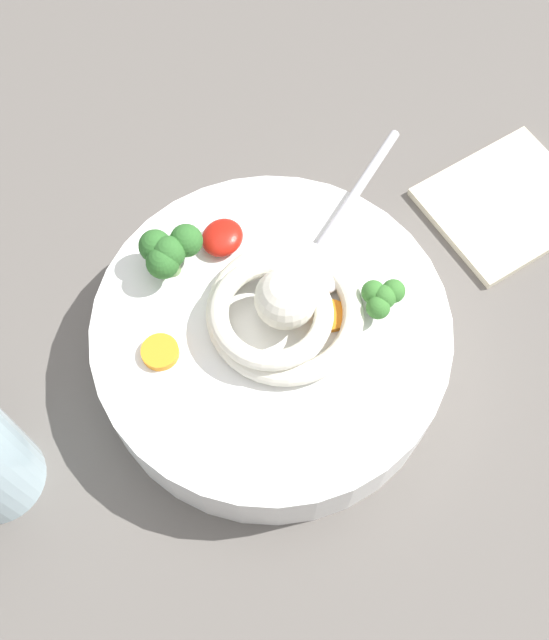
# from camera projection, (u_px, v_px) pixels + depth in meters

# --- Properties ---
(table_slab) EXTENTS (1.19, 1.19, 0.04)m
(table_slab) POSITION_uv_depth(u_px,v_px,m) (307.00, 385.00, 0.64)
(table_slab) COLOR #5B5651
(table_slab) RESTS_ON ground
(soup_bowl) EXTENTS (0.27, 0.27, 0.06)m
(soup_bowl) POSITION_uv_depth(u_px,v_px,m) (274.00, 336.00, 0.60)
(soup_bowl) COLOR white
(soup_bowl) RESTS_ON table_slab
(noodle_pile) EXTENTS (0.13, 0.13, 0.05)m
(noodle_pile) POSITION_uv_depth(u_px,v_px,m) (282.00, 308.00, 0.56)
(noodle_pile) COLOR silver
(noodle_pile) RESTS_ON soup_bowl
(soup_spoon) EXTENTS (0.17, 0.06, 0.02)m
(soup_spoon) POSITION_uv_depth(u_px,v_px,m) (315.00, 254.00, 0.59)
(soup_spoon) COLOR #B7B7BC
(soup_spoon) RESTS_ON soup_bowl
(chili_sauce_dollop) EXTENTS (0.03, 0.03, 0.02)m
(chili_sauce_dollop) POSITION_uv_depth(u_px,v_px,m) (222.00, 238.00, 0.60)
(chili_sauce_dollop) COLOR #B2190F
(chili_sauce_dollop) RESTS_ON soup_bowl
(broccoli_floret_left) EXTENTS (0.04, 0.03, 0.03)m
(broccoli_floret_left) POSITION_uv_depth(u_px,v_px,m) (382.00, 297.00, 0.56)
(broccoli_floret_left) COLOR #7A9E60
(broccoli_floret_left) RESTS_ON soup_bowl
(broccoli_floret_near_spoon) EXTENTS (0.05, 0.04, 0.04)m
(broccoli_floret_near_spoon) POSITION_uv_depth(u_px,v_px,m) (170.00, 249.00, 0.57)
(broccoli_floret_near_spoon) COLOR #7A9E60
(broccoli_floret_near_spoon) RESTS_ON soup_bowl
(carrot_slice_rear) EXTENTS (0.03, 0.03, 0.01)m
(carrot_slice_rear) POSITION_uv_depth(u_px,v_px,m) (337.00, 318.00, 0.57)
(carrot_slice_rear) COLOR orange
(carrot_slice_rear) RESTS_ON soup_bowl
(carrot_slice_center) EXTENTS (0.03, 0.03, 0.01)m
(carrot_slice_center) POSITION_uv_depth(u_px,v_px,m) (160.00, 352.00, 0.56)
(carrot_slice_center) COLOR orange
(carrot_slice_center) RESTS_ON soup_bowl
(folded_napkin) EXTENTS (0.17, 0.16, 0.01)m
(folded_napkin) POSITION_uv_depth(u_px,v_px,m) (507.00, 204.00, 0.69)
(folded_napkin) COLOR beige
(folded_napkin) RESTS_ON table_slab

